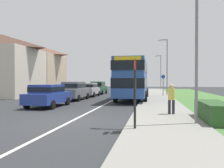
{
  "coord_description": "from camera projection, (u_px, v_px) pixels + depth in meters",
  "views": [
    {
      "loc": [
        3.6,
        -9.62,
        1.84
      ],
      "look_at": [
        0.73,
        6.55,
        1.6
      ],
      "focal_mm": 36.04,
      "sensor_mm": 36.0,
      "label": 1
    }
  ],
  "objects": [
    {
      "name": "pavement_near_side",
      "position": [
        161.0,
        107.0,
        15.3
      ],
      "size": [
        3.2,
        68.0,
        0.12
      ],
      "primitive_type": "cube",
      "color": "gray",
      "rests_on": "ground_plane"
    },
    {
      "name": "double_decker_bus",
      "position": [
        133.0,
        78.0,
        21.49
      ],
      "size": [
        2.8,
        10.09,
        3.7
      ],
      "color": "#284C93",
      "rests_on": "ground_plane"
    },
    {
      "name": "ground_plane",
      "position": [
        71.0,
        122.0,
        10.13
      ],
      "size": [
        120.0,
        120.0,
        0.0
      ],
      "primitive_type": "plane",
      "color": "#2D3033"
    },
    {
      "name": "parked_car_silver",
      "position": [
        89.0,
        89.0,
        26.03
      ],
      "size": [
        1.97,
        3.92,
        1.58
      ],
      "color": "#B7B7BC",
      "rests_on": "ground_plane"
    },
    {
      "name": "roadside_hedge",
      "position": [
        214.0,
        112.0,
        9.84
      ],
      "size": [
        1.1,
        3.2,
        0.9
      ],
      "primitive_type": "cube",
      "color": "#2D5128",
      "rests_on": "ground_plane"
    },
    {
      "name": "parked_car_dark_green",
      "position": [
        98.0,
        87.0,
        30.89
      ],
      "size": [
        1.89,
        4.31,
        1.72
      ],
      "color": "#19472D",
      "rests_on": "ground_plane"
    },
    {
      "name": "cycle_route_sign",
      "position": [
        163.0,
        84.0,
        25.61
      ],
      "size": [
        0.44,
        0.08,
        2.52
      ],
      "color": "slate",
      "rests_on": "ground_plane"
    },
    {
      "name": "parked_car_blue",
      "position": [
        48.0,
        95.0,
        15.74
      ],
      "size": [
        2.0,
        4.2,
        1.57
      ],
      "color": "navy",
      "rests_on": "ground_plane"
    },
    {
      "name": "street_lamp_mid",
      "position": [
        166.0,
        63.0,
        27.0
      ],
      "size": [
        1.14,
        0.2,
        6.81
      ],
      "color": "slate",
      "rests_on": "ground_plane"
    },
    {
      "name": "bus_stop_sign",
      "position": [
        135.0,
        89.0,
        8.09
      ],
      "size": [
        0.09,
        0.52,
        2.6
      ],
      "color": "black",
      "rests_on": "ground_plane"
    },
    {
      "name": "street_lamp_near",
      "position": [
        194.0,
        20.0,
        9.05
      ],
      "size": [
        1.14,
        0.2,
        7.47
      ],
      "color": "slate",
      "rests_on": "ground_plane"
    },
    {
      "name": "pedestrian_at_stop",
      "position": [
        171.0,
        97.0,
        11.61
      ],
      "size": [
        0.34,
        0.34,
        1.67
      ],
      "color": "#23232D",
      "rests_on": "ground_plane"
    },
    {
      "name": "parked_car_grey",
      "position": [
        74.0,
        90.0,
        21.26
      ],
      "size": [
        1.89,
        4.52,
        1.74
      ],
      "color": "slate",
      "rests_on": "ground_plane"
    },
    {
      "name": "lane_marking_centre",
      "position": [
        106.0,
        104.0,
        18.0
      ],
      "size": [
        0.14,
        60.0,
        0.01
      ],
      "primitive_type": "cube",
      "color": "silver",
      "rests_on": "ground_plane"
    },
    {
      "name": "street_lamp_far",
      "position": [
        160.0,
        70.0,
        42.73
      ],
      "size": [
        1.14,
        0.2,
        6.65
      ],
      "color": "slate",
      "rests_on": "ground_plane"
    },
    {
      "name": "house_terrace_far_side",
      "position": [
        19.0,
        67.0,
        29.05
      ],
      "size": [
        7.74,
        13.53,
        7.15
      ],
      "color": "beige",
      "rests_on": "ground_plane"
    }
  ]
}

